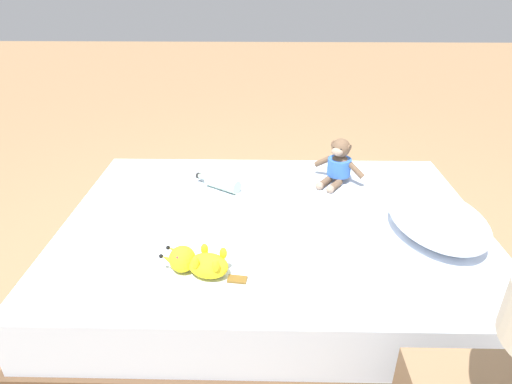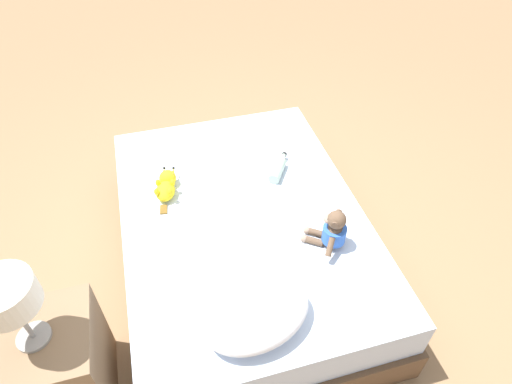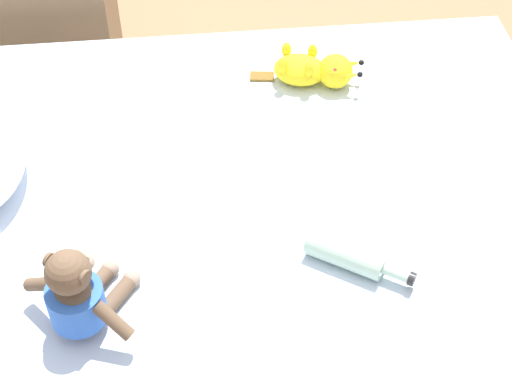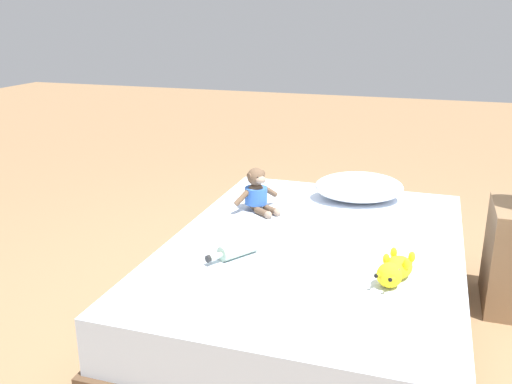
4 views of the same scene
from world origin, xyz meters
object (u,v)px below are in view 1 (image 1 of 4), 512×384
Objects in this scene: plush_monkey at (338,165)px; pillow at (437,219)px; bed at (272,262)px; glass_bottle at (221,183)px; plush_yellow_creature at (197,262)px.

pillow is at bearing 34.03° from plush_monkey.
glass_bottle is at bearing -138.69° from bed.
pillow is 2.25× the size of plush_monkey.
pillow is (0.11, 0.68, 0.31)m from bed.
plush_yellow_creature is 1.33× the size of glass_bottle.
plush_yellow_creature is at bearing -74.06° from pillow.
plush_yellow_creature reaches higher than bed.
plush_monkey is at bearing -145.97° from pillow.
plush_monkey reaches higher than plush_yellow_creature.
plush_monkey is 1.00m from plush_yellow_creature.
bed is 0.47m from glass_bottle.
pillow is 1.02m from glass_bottle.
bed is 5.85× the size of plush_yellow_creature.
glass_bottle is (-0.40, -0.94, -0.04)m from pillow.
plush_monkey is 1.04× the size of glass_bottle.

